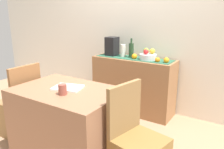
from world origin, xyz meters
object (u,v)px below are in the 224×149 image
wine_bottle (131,50)px  chair_near_window (21,114)px  fruit_bowl (148,57)px  dining_table (69,123)px  ceramic_vase (123,51)px  open_book (68,88)px  sideboard_console (133,85)px  coffee_maker (112,46)px  coffee_cup (63,89)px

wine_bottle → chair_near_window: size_ratio=0.32×
fruit_bowl → dining_table: 1.48m
ceramic_vase → dining_table: size_ratio=0.17×
wine_bottle → dining_table: 1.48m
wine_bottle → dining_table: bearing=-90.0°
open_book → wine_bottle: bearing=74.6°
sideboard_console → chair_near_window: bearing=-121.7°
dining_table → wine_bottle: bearing=90.0°
coffee_maker → coffee_cup: bearing=-74.8°
open_book → chair_near_window: bearing=166.6°
wine_bottle → ceramic_vase: bearing=180.0°
open_book → ceramic_vase: bearing=80.5°
coffee_maker → ceramic_vase: 0.20m
coffee_cup → sideboard_console: bearing=91.0°
coffee_maker → ceramic_vase: (0.19, 0.00, -0.05)m
coffee_maker → coffee_cup: 1.56m
wine_bottle → sideboard_console: bearing=0.0°
open_book → coffee_cup: 0.17m
dining_table → chair_near_window: chair_near_window is taller
sideboard_console → dining_table: sideboard_console is taller
chair_near_window → coffee_cup: bearing=-8.2°
coffee_maker → chair_near_window: (-0.47, -1.37, -0.71)m
coffee_maker → dining_table: bearing=-76.3°
ceramic_vase → open_book: ceramic_vase is taller
chair_near_window → open_book: bearing=1.9°
coffee_cup → chair_near_window: 1.02m
dining_table → fruit_bowl: bearing=78.9°
fruit_bowl → ceramic_vase: 0.41m
sideboard_console → coffee_maker: (-0.38, 0.00, 0.56)m
wine_bottle → coffee_cup: size_ratio=2.90×
wine_bottle → coffee_cup: bearing=-87.2°
wine_bottle → ceramic_vase: (-0.14, 0.00, -0.02)m
coffee_maker → dining_table: 1.53m
sideboard_console → fruit_bowl: 0.51m
wine_bottle → coffee_cup: 1.50m
ceramic_vase → coffee_cup: bearing=-82.0°
sideboard_console → chair_near_window: 1.61m
wine_bottle → open_book: 1.35m
coffee_maker → open_book: (0.33, -1.34, -0.22)m
ceramic_vase → coffee_cup: ceramic_vase is taller
wine_bottle → ceramic_vase: 0.14m
sideboard_console → fruit_bowl: (0.22, 0.00, 0.46)m
fruit_bowl → wine_bottle: (-0.27, -0.00, 0.07)m
coffee_maker → coffee_cup: coffee_maker is taller
sideboard_console → coffee_cup: (0.03, -1.49, 0.38)m
dining_table → ceramic_vase: bearing=95.8°
fruit_bowl → chair_near_window: (-1.07, -1.37, -0.61)m
dining_table → open_book: (-0.00, 0.03, 0.38)m
fruit_bowl → dining_table: size_ratio=0.23×
wine_bottle → coffee_cup: (0.07, -1.49, -0.15)m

